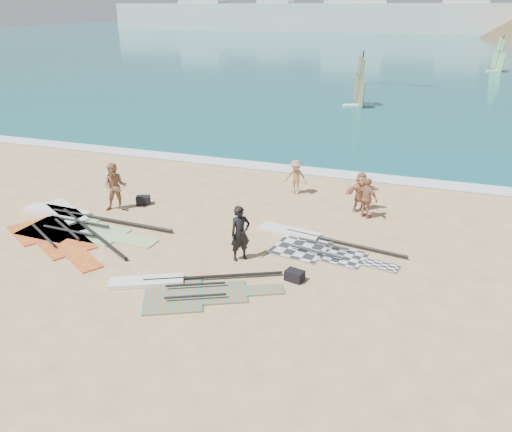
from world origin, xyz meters
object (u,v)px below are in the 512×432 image
(rig_grey, at_px, (312,243))
(rig_green, at_px, (75,222))
(gear_bag_far, at_px, (295,276))
(gear_bag_near, at_px, (143,200))
(rig_orange, at_px, (181,287))
(beachgoer_right, at_px, (361,192))
(rig_red, at_px, (65,226))
(beachgoer_mid, at_px, (296,177))
(beachgoer_back, at_px, (367,198))
(beachgoer_left, at_px, (115,187))
(person_wetsuit, at_px, (240,234))

(rig_grey, bearing_deg, rig_green, -162.69)
(rig_grey, height_order, gear_bag_far, gear_bag_far)
(gear_bag_near, bearing_deg, rig_orange, -50.33)
(rig_grey, relative_size, rig_green, 0.80)
(beachgoer_right, bearing_deg, rig_red, 169.30)
(rig_red, distance_m, beachgoer_right, 11.15)
(rig_red, relative_size, beachgoer_right, 3.75)
(beachgoer_mid, bearing_deg, rig_orange, -96.50)
(rig_orange, relative_size, gear_bag_near, 9.45)
(rig_red, xyz_separation_m, beachgoer_mid, (6.97, 6.17, 0.70))
(beachgoer_back, bearing_deg, beachgoer_right, -31.17)
(beachgoer_right, bearing_deg, beachgoer_mid, 122.92)
(rig_grey, distance_m, gear_bag_near, 7.42)
(gear_bag_far, bearing_deg, rig_grey, 92.00)
(gear_bag_near, relative_size, gear_bag_far, 1.02)
(beachgoer_back, bearing_deg, rig_green, 53.76)
(rig_grey, distance_m, rig_red, 8.92)
(gear_bag_far, bearing_deg, beachgoer_back, 76.49)
(beachgoer_left, distance_m, beachgoer_back, 9.64)
(gear_bag_near, height_order, beachgoer_left, beachgoer_left)
(gear_bag_near, distance_m, gear_bag_far, 8.32)
(gear_bag_near, distance_m, beachgoer_mid, 6.38)
(rig_grey, distance_m, rig_green, 8.77)
(beachgoer_back, bearing_deg, beachgoer_left, 46.44)
(gear_bag_far, relative_size, beachgoer_back, 0.33)
(rig_green, distance_m, beachgoer_left, 2.02)
(gear_bag_near, relative_size, beachgoer_mid, 0.35)
(rig_orange, height_order, person_wetsuit, person_wetsuit)
(gear_bag_near, bearing_deg, beachgoer_right, 15.08)
(rig_orange, relative_size, beachgoer_back, 3.21)
(rig_grey, distance_m, beachgoer_left, 7.99)
(rig_green, distance_m, gear_bag_far, 8.87)
(rig_red, relative_size, beachgoer_back, 3.72)
(gear_bag_near, bearing_deg, beachgoer_back, 10.34)
(rig_red, relative_size, person_wetsuit, 3.26)
(rig_red, xyz_separation_m, beachgoer_right, (9.82, 5.22, 0.73))
(rig_green, height_order, beachgoer_right, beachgoer_right)
(rig_orange, bearing_deg, beachgoer_right, 36.92)
(gear_bag_near, distance_m, beachgoer_back, 8.85)
(beachgoer_mid, bearing_deg, gear_bag_far, -74.59)
(beachgoer_back, bearing_deg, gear_bag_near, 41.97)
(rig_orange, xyz_separation_m, beachgoer_back, (4.22, 6.97, 0.74))
(rig_green, height_order, gear_bag_far, gear_bag_far)
(rig_green, relative_size, person_wetsuit, 3.65)
(beachgoer_left, xyz_separation_m, beachgoer_mid, (6.12, 4.08, -0.20))
(person_wetsuit, height_order, beachgoer_back, person_wetsuit)
(person_wetsuit, height_order, beachgoer_mid, person_wetsuit)
(beachgoer_left, bearing_deg, beachgoer_right, -5.81)
(gear_bag_far, xyz_separation_m, beachgoer_mid, (-1.89, 7.03, 0.60))
(rig_green, bearing_deg, beachgoer_right, 28.49)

